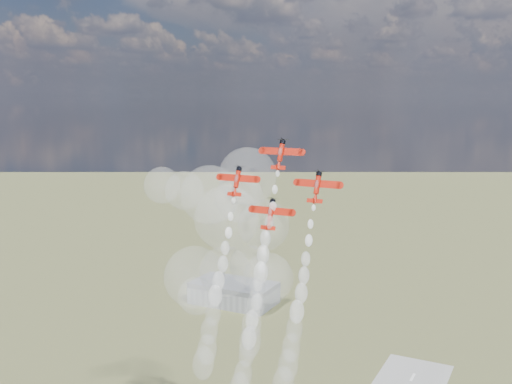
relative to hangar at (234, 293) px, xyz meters
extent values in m
cube|color=gray|center=(0.00, 0.00, -1.50)|extent=(50.00, 28.00, 10.00)
cube|color=#595B60|center=(0.00, 0.00, 5.00)|extent=(50.00, 28.00, 3.00)
cylinder|color=red|center=(103.88, -160.58, 104.39)|extent=(1.38, 3.20, 5.28)
cylinder|color=black|center=(103.88, -159.55, 106.95)|extent=(1.58, 1.83, 1.51)
cube|color=red|center=(103.88, -160.15, 104.53)|extent=(12.04, 0.94, 1.91)
cube|color=white|center=(100.63, -160.04, 104.49)|extent=(4.74, 0.23, 0.51)
cube|color=white|center=(107.14, -160.04, 104.49)|extent=(4.74, 0.23, 0.51)
cube|color=red|center=(103.88, -162.38, 100.32)|extent=(4.34, 0.52, 1.05)
cube|color=red|center=(103.88, -163.14, 100.42)|extent=(0.14, 2.04, 1.82)
ellipsoid|color=silver|center=(103.88, -161.12, 104.50)|extent=(1.09, 1.81, 2.63)
cone|color=red|center=(103.88, -161.99, 101.02)|extent=(1.38, 2.24, 2.90)
cylinder|color=red|center=(91.98, -163.69, 96.66)|extent=(1.38, 3.20, 5.28)
cylinder|color=black|center=(91.98, -162.66, 99.22)|extent=(1.58, 1.83, 1.51)
cube|color=red|center=(91.98, -163.26, 96.80)|extent=(12.04, 0.94, 1.91)
cube|color=white|center=(88.72, -163.15, 96.76)|extent=(4.74, 0.23, 0.51)
cube|color=white|center=(95.23, -163.15, 96.76)|extent=(4.74, 0.23, 0.51)
cube|color=red|center=(91.98, -165.49, 92.59)|extent=(4.34, 0.52, 1.05)
cube|color=red|center=(91.98, -166.25, 92.69)|extent=(0.14, 2.04, 1.82)
ellipsoid|color=silver|center=(91.98, -164.23, 96.77)|extent=(1.09, 1.81, 2.63)
cone|color=red|center=(91.98, -165.10, 93.29)|extent=(1.38, 2.24, 2.90)
cylinder|color=red|center=(115.79, -163.69, 96.66)|extent=(1.38, 3.20, 5.28)
cylinder|color=black|center=(115.79, -162.66, 99.22)|extent=(1.58, 1.83, 1.51)
cube|color=red|center=(115.79, -163.26, 96.80)|extent=(12.04, 0.94, 1.91)
cube|color=white|center=(112.54, -163.15, 96.76)|extent=(4.74, 0.23, 0.51)
cube|color=white|center=(119.05, -163.15, 96.76)|extent=(4.74, 0.23, 0.51)
cube|color=red|center=(115.79, -165.49, 92.59)|extent=(4.34, 0.52, 1.05)
cube|color=red|center=(115.79, -166.25, 92.69)|extent=(0.14, 2.04, 1.82)
ellipsoid|color=silver|center=(115.79, -164.23, 96.77)|extent=(1.09, 1.81, 2.63)
cone|color=red|center=(115.79, -165.10, 93.29)|extent=(1.38, 2.24, 2.90)
cylinder|color=red|center=(103.88, -166.81, 88.92)|extent=(1.38, 3.20, 5.28)
cylinder|color=black|center=(103.88, -165.78, 91.49)|extent=(1.58, 1.83, 1.51)
cube|color=red|center=(103.88, -166.38, 89.07)|extent=(12.04, 0.94, 1.91)
cube|color=white|center=(100.63, -166.27, 89.03)|extent=(4.74, 0.23, 0.51)
cube|color=white|center=(107.14, -166.27, 89.03)|extent=(4.74, 0.23, 0.51)
cube|color=red|center=(103.88, -168.61, 84.86)|extent=(4.34, 0.52, 1.05)
cube|color=red|center=(103.88, -169.37, 84.95)|extent=(0.14, 2.04, 1.82)
ellipsoid|color=silver|center=(103.88, -167.35, 89.04)|extent=(1.09, 1.81, 2.63)
cone|color=red|center=(103.88, -168.22, 85.56)|extent=(1.38, 2.24, 2.90)
sphere|color=white|center=(103.94, -162.81, 98.76)|extent=(1.03, 1.03, 1.03)
sphere|color=white|center=(103.99, -164.64, 94.63)|extent=(1.44, 1.44, 1.44)
sphere|color=white|center=(104.09, -166.01, 90.16)|extent=(1.86, 1.86, 1.86)
sphere|color=white|center=(104.04, -168.07, 86.13)|extent=(2.28, 2.28, 2.28)
sphere|color=white|center=(103.69, -169.78, 82.22)|extent=(2.70, 2.70, 2.70)
sphere|color=white|center=(103.71, -171.16, 78.12)|extent=(3.12, 3.12, 3.12)
sphere|color=white|center=(103.96, -173.04, 73.68)|extent=(3.53, 3.53, 3.53)
sphere|color=white|center=(103.62, -174.17, 69.68)|extent=(3.95, 3.95, 3.95)
sphere|color=white|center=(104.29, -176.56, 65.95)|extent=(4.37, 4.37, 4.37)
sphere|color=white|center=(103.58, -177.62, 61.00)|extent=(4.79, 4.79, 4.79)
sphere|color=white|center=(104.44, -180.16, 57.46)|extent=(5.21, 5.21, 5.21)
sphere|color=white|center=(92.02, -165.93, 90.91)|extent=(1.03, 1.03, 1.03)
sphere|color=white|center=(91.90, -167.56, 86.66)|extent=(1.44, 1.44, 1.44)
sphere|color=white|center=(92.15, -169.14, 82.41)|extent=(1.86, 1.86, 1.86)
sphere|color=white|center=(92.01, -170.86, 78.51)|extent=(2.28, 2.28, 2.28)
sphere|color=white|center=(92.22, -172.50, 74.40)|extent=(2.70, 2.70, 2.70)
sphere|color=white|center=(91.70, -174.11, 70.03)|extent=(3.12, 3.12, 3.12)
sphere|color=white|center=(91.68, -175.81, 66.40)|extent=(3.53, 3.53, 3.53)
sphere|color=white|center=(92.29, -178.07, 62.20)|extent=(3.95, 3.95, 3.95)
sphere|color=white|center=(91.51, -178.92, 57.50)|extent=(4.37, 4.37, 4.37)
sphere|color=white|center=(92.45, -181.62, 53.48)|extent=(4.79, 4.79, 4.79)
sphere|color=white|center=(91.94, -182.79, 49.98)|extent=(5.21, 5.21, 5.21)
sphere|color=white|center=(115.74, -166.05, 90.85)|extent=(1.03, 1.03, 1.03)
sphere|color=white|center=(115.61, -167.71, 86.83)|extent=(1.44, 1.44, 1.44)
sphere|color=white|center=(115.76, -169.12, 82.83)|extent=(1.86, 1.86, 1.86)
sphere|color=white|center=(115.85, -171.27, 78.46)|extent=(2.28, 2.28, 2.28)
sphere|color=white|center=(116.02, -172.77, 74.57)|extent=(2.70, 2.70, 2.70)
sphere|color=white|center=(115.97, -174.26, 70.35)|extent=(3.12, 3.12, 3.12)
sphere|color=white|center=(115.60, -176.08, 66.01)|extent=(3.53, 3.53, 3.53)
sphere|color=white|center=(115.86, -178.16, 62.32)|extent=(3.95, 3.95, 3.95)
sphere|color=white|center=(115.36, -178.97, 57.52)|extent=(4.37, 4.37, 4.37)
sphere|color=white|center=(115.43, -180.86, 53.62)|extent=(4.79, 4.79, 4.79)
sphere|color=white|center=(115.20, -183.28, 49.61)|extent=(5.21, 5.21, 5.21)
sphere|color=white|center=(103.78, -169.24, 83.22)|extent=(1.03, 1.03, 1.03)
sphere|color=white|center=(103.72, -170.82, 78.88)|extent=(1.44, 1.44, 1.44)
sphere|color=white|center=(103.98, -172.48, 74.69)|extent=(1.86, 1.86, 1.86)
sphere|color=white|center=(103.61, -173.91, 70.81)|extent=(2.28, 2.28, 2.28)
sphere|color=white|center=(104.19, -175.76, 66.56)|extent=(2.70, 2.70, 2.70)
sphere|color=white|center=(103.80, -177.78, 62.26)|extent=(3.12, 3.12, 3.12)
sphere|color=white|center=(103.70, -179.23, 57.84)|extent=(3.53, 3.53, 3.53)
sphere|color=white|center=(103.62, -180.48, 54.13)|extent=(3.95, 3.95, 3.95)
sphere|color=white|center=(103.85, -182.95, 49.55)|extent=(4.37, 4.37, 4.37)
sphere|color=white|center=(89.31, -157.68, 90.12)|extent=(14.49, 14.49, 14.49)
sphere|color=white|center=(70.66, -153.32, 62.45)|extent=(19.73, 19.73, 19.73)
sphere|color=white|center=(88.20, -150.30, 95.44)|extent=(17.77, 17.77, 17.77)
sphere|color=white|center=(63.35, -159.50, 92.38)|extent=(11.30, 11.30, 11.30)
sphere|color=white|center=(103.16, -166.87, 70.38)|extent=(13.87, 13.87, 13.87)
sphere|color=white|center=(74.48, -158.24, 58.21)|extent=(11.85, 11.85, 11.85)
sphere|color=white|center=(85.99, -159.40, 84.13)|extent=(19.08, 19.08, 19.08)
sphere|color=white|center=(67.03, -152.76, 90.04)|extent=(12.32, 12.32, 12.32)
sphere|color=white|center=(78.01, -146.60, 63.34)|extent=(16.72, 16.72, 16.72)
sphere|color=white|center=(96.07, -155.26, 82.20)|extent=(15.13, 15.13, 15.13)
sphere|color=white|center=(87.52, -147.65, 67.14)|extent=(12.68, 12.68, 12.68)
sphere|color=white|center=(72.05, -145.66, 87.99)|extent=(19.15, 19.15, 19.15)
camera|label=1|loc=(171.03, -308.79, 119.52)|focal=42.00mm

